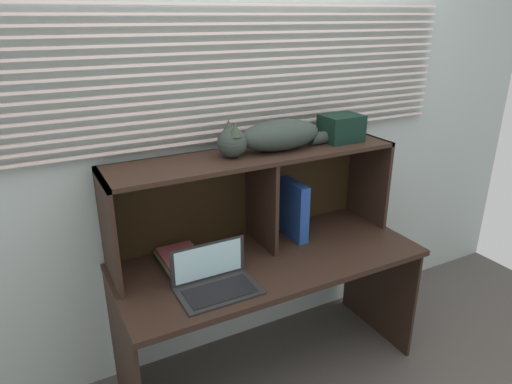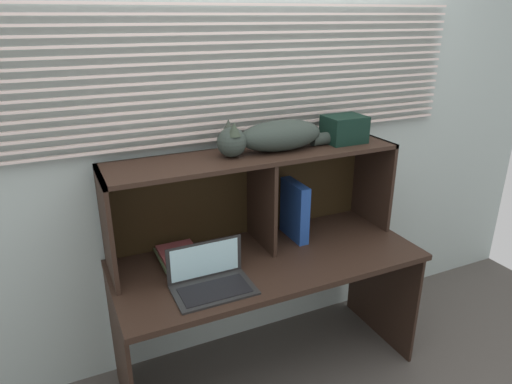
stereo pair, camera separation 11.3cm
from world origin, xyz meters
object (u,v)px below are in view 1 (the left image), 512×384
object	(u,v)px
laptop	(215,281)
book_stack	(180,259)
binder_upright	(293,210)
cat	(274,136)
storage_box	(341,128)

from	to	relation	value
laptop	book_stack	size ratio (longest dim) A/B	1.36
binder_upright	book_stack	world-z (taller)	binder_upright
cat	storage_box	world-z (taller)	cat
cat	laptop	world-z (taller)	cat
cat	laptop	bearing A→B (deg)	-148.61
laptop	storage_box	world-z (taller)	storage_box
laptop	storage_box	size ratio (longest dim) A/B	1.71
book_stack	storage_box	world-z (taller)	storage_box
binder_upright	book_stack	bearing A→B (deg)	179.87
laptop	binder_upright	xyz separation A→B (m)	(0.59, 0.28, 0.12)
cat	binder_upright	xyz separation A→B (m)	(0.13, 0.00, -0.43)
laptop	storage_box	distance (m)	1.07
cat	storage_box	size ratio (longest dim) A/B	3.67
cat	laptop	distance (m)	0.76
laptop	book_stack	distance (m)	0.29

